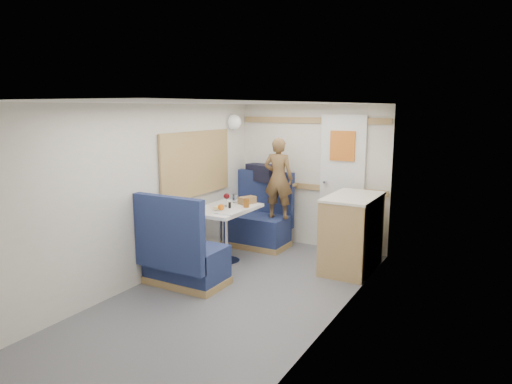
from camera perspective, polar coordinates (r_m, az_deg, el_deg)
The scene contains 27 objects.
floor at distance 4.82m, azimuth -3.83°, elevation -13.48°, with size 4.50×4.50×0.00m, color #515156.
ceiling at distance 4.40m, azimuth -4.15°, elevation 11.06°, with size 4.50×4.50×0.00m, color silver.
wall_back at distance 6.47m, azimuth 7.02°, elevation 1.97°, with size 2.20×0.02×2.00m, color silver.
wall_left at distance 5.18m, azimuth -14.22°, elevation -0.45°, with size 0.02×4.50×2.00m, color silver.
wall_right at distance 4.02m, azimuth 9.28°, elevation -3.41°, with size 0.02×4.50×2.00m, color silver.
oak_trim_low at distance 6.47m, azimuth 6.92°, elevation 0.63°, with size 2.15×0.02×0.08m, color olive.
oak_trim_high at distance 6.38m, azimuth 7.11°, elevation 8.89°, with size 2.15×0.02×0.08m, color olive.
side_window at distance 5.88m, azimuth -7.48°, elevation 3.55°, with size 0.04×1.30×0.72m, color #939E86.
rear_door at distance 6.29m, azimuth 10.69°, elevation 1.36°, with size 0.62×0.12×1.86m.
dinette_table at distance 5.76m, azimuth -3.88°, elevation -3.45°, with size 0.62×0.92×0.72m.
bench_far at distance 6.54m, azimuth 0.30°, elevation -4.11°, with size 0.90×0.59×1.05m.
bench_near at distance 5.17m, azimuth -9.15°, elevation -8.32°, with size 0.90×0.59×1.05m.
ledge at distance 6.64m, azimuth 1.38°, elevation 1.22°, with size 0.90×0.14×0.04m, color olive.
dome_light at distance 6.52m, azimuth -2.78°, elevation 8.73°, with size 0.20×0.20×0.20m, color white.
galley_counter at distance 5.66m, azimuth 11.86°, elevation -4.96°, with size 0.57×0.92×0.92m.
person at distance 6.22m, azimuth 2.81°, elevation 1.72°, with size 0.40×0.27×1.11m, color brown.
duffel_bag at distance 6.65m, azimuth 0.86°, elevation 2.45°, with size 0.49×0.24×0.24m, color black.
tray at distance 5.46m, azimuth -3.26°, elevation -2.47°, with size 0.25×0.33×0.02m, color white.
orange_fruit at distance 5.50m, azimuth -4.41°, elevation -1.90°, with size 0.07×0.07×0.07m, color orange.
cheese_block at distance 5.55m, azimuth -4.85°, elevation -2.01°, with size 0.09×0.06×0.03m, color #E3DD83.
wine_glass at distance 5.78m, azimuth -3.70°, elevation -0.59°, with size 0.08×0.08×0.17m.
tumbler_left at distance 5.47m, azimuth -6.94°, elevation -2.01°, with size 0.07×0.07×0.11m, color white.
tumbler_mid at distance 6.02m, azimuth -2.64°, elevation -0.78°, with size 0.07×0.07×0.11m, color white.
beer_glass at distance 5.72m, azimuth -1.23°, elevation -1.39°, with size 0.07×0.07×0.11m, color brown.
pepper_grinder at distance 5.60m, azimuth -3.31°, elevation -1.74°, with size 0.03×0.03×0.09m, color black.
salt_grinder at distance 5.70m, azimuth -3.46°, elevation -1.52°, with size 0.04×0.04×0.09m, color white.
bread_loaf at distance 5.93m, azimuth -1.11°, elevation -1.03°, with size 0.12×0.22×0.09m, color brown.
Camera 1 is at (2.42, -3.67, 1.97)m, focal length 32.00 mm.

